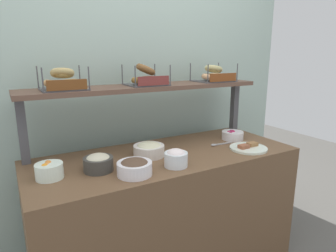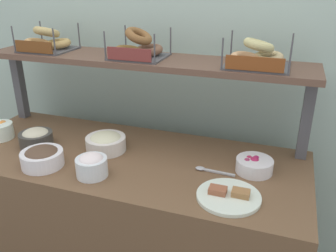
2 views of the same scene
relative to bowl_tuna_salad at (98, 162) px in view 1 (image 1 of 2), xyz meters
The scene contains 16 objects.
back_wall 0.82m from the bowl_tuna_salad, 52.32° to the left, with size 2.95×0.06×2.40m, color #A6C0B3.
deli_counter 0.67m from the bowl_tuna_salad, ahead, with size 1.75×0.70×0.85m, color brown.
shelf_riser_left 0.50m from the bowl_tuna_salad, 136.90° to the left, with size 0.05×0.05×0.40m, color #4C4C51.
shelf_riser_right 1.33m from the bowl_tuna_salad, 14.23° to the left, with size 0.05×0.05×0.40m, color #4C4C51.
upper_shelf 0.68m from the bowl_tuna_salad, 34.82° to the left, with size 1.71×0.32×0.03m, color brown.
bowl_tuna_salad is the anchor object (origin of this frame).
bowl_scallion_spread 0.36m from the bowl_tuna_salad, 12.98° to the left, with size 0.20×0.20×0.09m.
bowl_cream_cheese 0.44m from the bowl_tuna_salad, 20.72° to the right, with size 0.14×0.14×0.11m.
bowl_fruit_salad 0.26m from the bowl_tuna_salad, behind, with size 0.14×0.14×0.09m.
bowl_chocolate_spread 0.22m from the bowl_tuna_salad, 45.18° to the right, with size 0.19×0.19×0.09m.
bowl_beet_salad 1.09m from the bowl_tuna_salad, ahead, with size 0.16×0.16×0.07m.
serving_plate_white 1.02m from the bowl_tuna_salad, ahead, with size 0.26×0.26×0.04m.
serving_spoon_near_plate 0.89m from the bowl_tuna_salad, ahead, with size 0.18×0.03×0.01m.
bagel_basket_sesame 0.54m from the bowl_tuna_salad, 107.28° to the left, with size 0.28×0.25×0.14m.
bagel_basket_cinnamon_raisin 0.70m from the bowl_tuna_salad, 34.61° to the left, with size 0.27×0.26×0.16m.
bagel_basket_plain 1.16m from the bowl_tuna_salad, 16.58° to the left, with size 0.30×0.26×0.14m.
Camera 1 is at (-0.89, -1.60, 1.49)m, focal length 31.53 mm.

